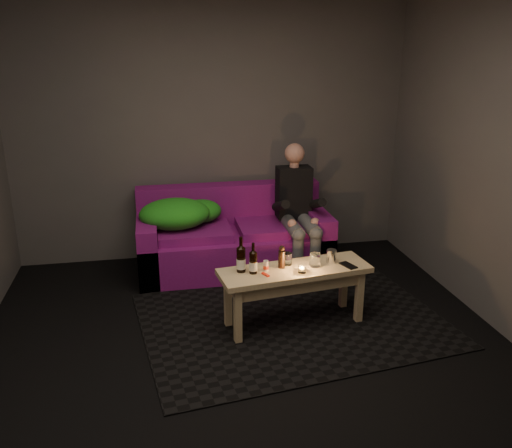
{
  "coord_description": "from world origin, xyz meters",
  "views": [
    {
      "loc": [
        -0.61,
        -3.22,
        2.19
      ],
      "look_at": [
        0.27,
        1.32,
        0.62
      ],
      "focal_mm": 38.0,
      "sensor_mm": 36.0,
      "label": 1
    }
  ],
  "objects_px": {
    "coffee_table": "(295,278)",
    "beer_bottle_b": "(253,262)",
    "beer_bottle_a": "(241,259)",
    "sofa": "(233,240)",
    "person": "(297,207)",
    "steel_cup": "(331,256)"
  },
  "relations": [
    {
      "from": "sofa",
      "to": "coffee_table",
      "type": "height_order",
      "value": "sofa"
    },
    {
      "from": "beer_bottle_b",
      "to": "steel_cup",
      "type": "relative_size",
      "value": 2.27
    },
    {
      "from": "sofa",
      "to": "person",
      "type": "xyz_separation_m",
      "value": [
        0.62,
        -0.15,
        0.35
      ]
    },
    {
      "from": "coffee_table",
      "to": "steel_cup",
      "type": "relative_size",
      "value": 11.4
    },
    {
      "from": "person",
      "to": "beer_bottle_a",
      "type": "relative_size",
      "value": 4.37
    },
    {
      "from": "person",
      "to": "sofa",
      "type": "bearing_deg",
      "value": 166.18
    },
    {
      "from": "coffee_table",
      "to": "beer_bottle_b",
      "type": "xyz_separation_m",
      "value": [
        -0.34,
        -0.03,
        0.18
      ]
    },
    {
      "from": "person",
      "to": "beer_bottle_b",
      "type": "height_order",
      "value": "person"
    },
    {
      "from": "sofa",
      "to": "coffee_table",
      "type": "relative_size",
      "value": 1.5
    },
    {
      "from": "beer_bottle_a",
      "to": "steel_cup",
      "type": "bearing_deg",
      "value": 3.22
    },
    {
      "from": "beer_bottle_a",
      "to": "steel_cup",
      "type": "relative_size",
      "value": 2.62
    },
    {
      "from": "sofa",
      "to": "beer_bottle_b",
      "type": "distance_m",
      "value": 1.31
    },
    {
      "from": "beer_bottle_a",
      "to": "beer_bottle_b",
      "type": "xyz_separation_m",
      "value": [
        0.09,
        -0.05,
        -0.01
      ]
    },
    {
      "from": "person",
      "to": "coffee_table",
      "type": "bearing_deg",
      "value": -105.97
    },
    {
      "from": "person",
      "to": "beer_bottle_a",
      "type": "bearing_deg",
      "value": -124.37
    },
    {
      "from": "beer_bottle_a",
      "to": "beer_bottle_b",
      "type": "relative_size",
      "value": 1.15
    },
    {
      "from": "person",
      "to": "steel_cup",
      "type": "height_order",
      "value": "person"
    },
    {
      "from": "beer_bottle_a",
      "to": "steel_cup",
      "type": "distance_m",
      "value": 0.75
    },
    {
      "from": "coffee_table",
      "to": "beer_bottle_b",
      "type": "relative_size",
      "value": 5.01
    },
    {
      "from": "sofa",
      "to": "coffee_table",
      "type": "xyz_separation_m",
      "value": [
        0.3,
        -1.25,
        0.11
      ]
    },
    {
      "from": "person",
      "to": "beer_bottle_a",
      "type": "height_order",
      "value": "person"
    },
    {
      "from": "coffee_table",
      "to": "beer_bottle_a",
      "type": "relative_size",
      "value": 4.35
    }
  ]
}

